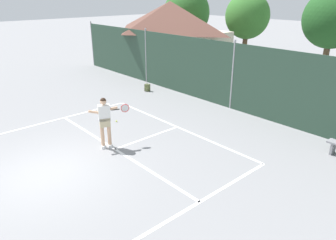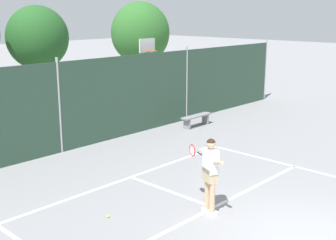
{
  "view_description": "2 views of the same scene",
  "coord_description": "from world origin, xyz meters",
  "views": [
    {
      "loc": [
        8.77,
        -2.8,
        5.16
      ],
      "look_at": [
        0.49,
        4.56,
        0.71
      ],
      "focal_mm": 33.94,
      "sensor_mm": 36.0,
      "label": 1
    },
    {
      "loc": [
        -8.18,
        -3.65,
        4.68
      ],
      "look_at": [
        1.06,
        5.01,
        1.61
      ],
      "focal_mm": 47.83,
      "sensor_mm": 36.0,
      "label": 2
    }
  ],
  "objects": [
    {
      "name": "court_markings",
      "position": [
        0.0,
        0.65,
        0.0
      ],
      "size": [
        8.3,
        11.1,
        0.01
      ],
      "color": "white",
      "rests_on": "ground"
    },
    {
      "name": "chainlink_fence",
      "position": [
        -0.0,
        9.0,
        1.54
      ],
      "size": [
        26.09,
        0.09,
        3.23
      ],
      "color": "#284233",
      "rests_on": "ground"
    },
    {
      "name": "basketball_hoop",
      "position": [
        5.49,
        10.45,
        2.31
      ],
      "size": [
        0.9,
        0.67,
        3.55
      ],
      "color": "#284CB2",
      "rests_on": "ground"
    },
    {
      "name": "tennis_player",
      "position": [
        -0.34,
        2.36,
        1.11
      ],
      "size": [
        0.53,
        1.38,
        1.85
      ],
      "color": "silver",
      "rests_on": "ground"
    },
    {
      "name": "tennis_ball",
      "position": [
        -2.14,
        3.93,
        0.03
      ],
      "size": [
        0.07,
        0.07,
        0.07
      ],
      "primitive_type": "sphere",
      "color": "#CCE033",
      "rests_on": "ground"
    },
    {
      "name": "courtside_bench",
      "position": [
        5.86,
        7.88,
        0.36
      ],
      "size": [
        1.6,
        0.36,
        0.48
      ],
      "color": "gray",
      "rests_on": "ground"
    }
  ]
}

